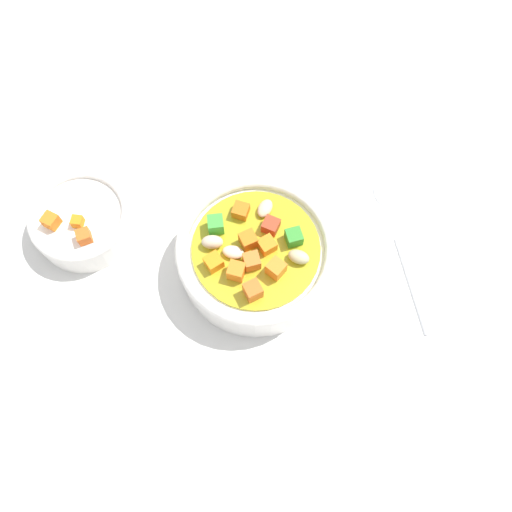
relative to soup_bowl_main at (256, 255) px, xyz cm
name	(u,v)px	position (x,y,z in cm)	size (l,w,h in cm)	color
ground_plane	(256,268)	(0.01, 0.02, -4.14)	(140.00, 140.00, 2.00)	silver
soup_bowl_main	(256,255)	(0.00, 0.00, 0.00)	(17.47, 17.47, 7.03)	white
spoon	(396,236)	(11.64, 12.37, -2.81)	(14.83, 14.78, 0.70)	silver
side_bowl_small	(82,221)	(-19.24, -7.55, -0.97)	(11.59, 11.59, 4.99)	white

